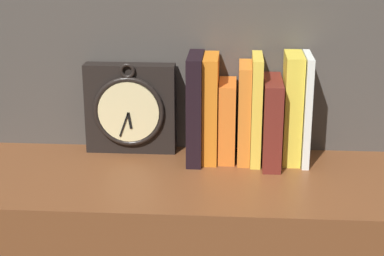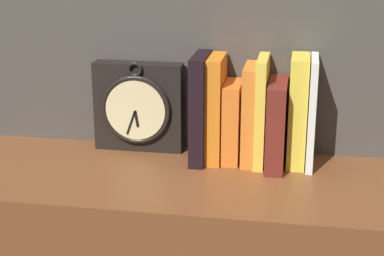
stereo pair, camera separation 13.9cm
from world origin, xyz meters
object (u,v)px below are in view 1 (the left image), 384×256
at_px(book_slot3_orange, 244,113).
at_px(book_slot0_black, 196,108).
at_px(clock, 130,109).
at_px(book_slot2_orange, 227,121).
at_px(book_slot5_maroon, 272,122).
at_px(book_slot6_yellow, 292,108).
at_px(book_slot4_yellow, 256,109).
at_px(book_slot1_orange, 211,108).
at_px(book_slot7_white, 306,109).

bearing_deg(book_slot3_orange, book_slot0_black, -175.78).
distance_m(clock, book_slot3_orange, 0.28).
distance_m(clock, book_slot2_orange, 0.24).
height_order(book_slot2_orange, book_slot3_orange, book_slot3_orange).
relative_size(book_slot5_maroon, book_slot6_yellow, 0.78).
relative_size(book_slot0_black, book_slot4_yellow, 1.00).
relative_size(clock, book_slot4_yellow, 0.90).
xyz_separation_m(book_slot3_orange, book_slot5_maroon, (0.06, -0.02, -0.02)).
xyz_separation_m(clock, book_slot0_black, (0.16, -0.04, 0.02)).
xyz_separation_m(book_slot4_yellow, book_slot6_yellow, (0.08, 0.01, 0.00)).
bearing_deg(book_slot1_orange, book_slot2_orange, 5.79).
bearing_deg(book_slot0_black, book_slot7_white, 1.39).
bearing_deg(book_slot6_yellow, book_slot4_yellow, -175.17).
relative_size(book_slot0_black, book_slot7_white, 0.99).
bearing_deg(book_slot5_maroon, book_slot3_orange, 164.53).
relative_size(book_slot4_yellow, book_slot6_yellow, 0.98).
bearing_deg(book_slot3_orange, book_slot7_white, -0.89).
height_order(book_slot2_orange, book_slot4_yellow, book_slot4_yellow).
height_order(clock, book_slot0_black, book_slot0_black).
bearing_deg(book_slot0_black, book_slot6_yellow, 2.92).
bearing_deg(book_slot5_maroon, book_slot1_orange, 173.12).
relative_size(book_slot1_orange, book_slot4_yellow, 0.99).
bearing_deg(book_slot7_white, book_slot6_yellow, 170.41).
bearing_deg(book_slot5_maroon, book_slot4_yellow, 159.53).
bearing_deg(book_slot2_orange, book_slot3_orange, -5.15).
distance_m(clock, book_slot7_white, 0.42).
bearing_deg(book_slot0_black, book_slot5_maroon, -2.96).
bearing_deg(book_slot7_white, book_slot3_orange, 179.11).
bearing_deg(book_slot7_white, book_slot1_orange, 179.52).
relative_size(book_slot2_orange, book_slot6_yellow, 0.73).
relative_size(book_slot4_yellow, book_slot7_white, 0.98).
relative_size(book_slot3_orange, book_slot4_yellow, 0.92).
height_order(book_slot4_yellow, book_slot7_white, book_slot7_white).
bearing_deg(book_slot0_black, book_slot1_orange, 13.07).
distance_m(book_slot1_orange, book_slot3_orange, 0.08).
relative_size(clock, book_slot0_black, 0.90).
xyz_separation_m(book_slot1_orange, book_slot3_orange, (0.08, 0.00, -0.01)).
bearing_deg(book_slot2_orange, clock, 173.07).
distance_m(book_slot0_black, book_slot5_maroon, 0.18).
bearing_deg(book_slot6_yellow, book_slot1_orange, -178.98).
bearing_deg(book_slot4_yellow, book_slot5_maroon, -20.47).
xyz_separation_m(book_slot2_orange, book_slot4_yellow, (0.07, -0.01, 0.03)).
bearing_deg(book_slot6_yellow, book_slot7_white, -9.59).
height_order(clock, book_slot5_maroon, clock).
xyz_separation_m(book_slot5_maroon, book_slot7_white, (0.08, 0.02, 0.03)).
relative_size(book_slot1_orange, book_slot6_yellow, 0.98).
relative_size(book_slot2_orange, book_slot7_white, 0.73).
xyz_separation_m(clock, book_slot2_orange, (0.23, -0.03, -0.02)).
xyz_separation_m(clock, book_slot5_maroon, (0.34, -0.05, -0.01)).
xyz_separation_m(book_slot0_black, book_slot4_yellow, (0.14, 0.00, -0.00)).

